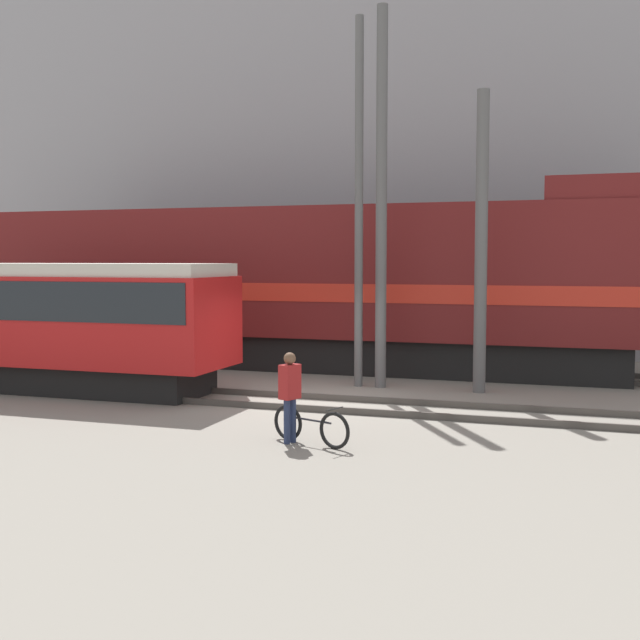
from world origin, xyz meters
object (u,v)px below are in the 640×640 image
(person, at_px, (290,389))
(utility_pole_center, at_px, (381,199))
(bicycle, at_px, (311,426))
(streetcar, at_px, (46,318))
(utility_pole_left, at_px, (359,204))
(utility_pole_right, at_px, (481,243))
(freight_locomotive, at_px, (312,285))

(person, distance_m, utility_pole_center, 7.43)
(utility_pole_center, bearing_deg, bicycle, -86.47)
(streetcar, xyz_separation_m, person, (7.69, -3.53, -0.81))
(streetcar, xyz_separation_m, utility_pole_left, (7.11, 2.91, 2.80))
(person, xyz_separation_m, utility_pole_right, (2.42, 6.43, 2.62))
(streetcar, bearing_deg, utility_pole_right, 16.03)
(bicycle, distance_m, utility_pole_center, 7.77)
(streetcar, height_order, bicycle, streetcar)
(streetcar, distance_m, utility_pole_right, 10.68)
(utility_pole_center, bearing_deg, streetcar, -159.26)
(streetcar, bearing_deg, utility_pole_center, 20.74)
(utility_pole_left, bearing_deg, freight_locomotive, 127.76)
(freight_locomotive, relative_size, utility_pole_center, 2.09)
(person, bearing_deg, freight_locomotive, 106.91)
(streetcar, bearing_deg, utility_pole_left, 22.25)
(freight_locomotive, distance_m, streetcar, 7.61)
(freight_locomotive, distance_m, bicycle, 10.10)
(bicycle, height_order, utility_pole_right, utility_pole_right)
(streetcar, height_order, utility_pole_left, utility_pole_left)
(bicycle, height_order, person, person)
(person, bearing_deg, streetcar, 155.38)
(freight_locomotive, xyz_separation_m, streetcar, (-4.85, -5.82, -0.68))
(bicycle, bearing_deg, person, -179.24)
(bicycle, distance_m, person, 0.74)
(person, xyz_separation_m, utility_pole_center, (-0.02, 6.43, 3.71))
(bicycle, distance_m, utility_pole_left, 7.76)
(person, distance_m, utility_pole_right, 7.36)
(freight_locomotive, bearing_deg, utility_pole_left, -52.24)
(freight_locomotive, height_order, utility_pole_right, utility_pole_right)
(bicycle, bearing_deg, utility_pole_left, 98.57)
(freight_locomotive, height_order, streetcar, freight_locomotive)
(person, relative_size, utility_pole_left, 0.17)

